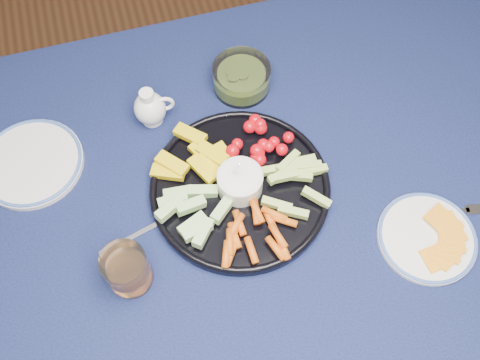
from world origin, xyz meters
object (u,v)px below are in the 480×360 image
object	(u,v)px
creamer_pitcher	(150,108)
side_plate_extra	(32,163)
crudite_platter	(239,187)
dining_table	(274,217)
juice_tumbler	(128,271)
pickle_bowl	(241,78)
cheese_plate	(427,237)

from	to	relation	value
creamer_pitcher	side_plate_extra	size ratio (longest dim) A/B	0.45
crudite_platter	side_plate_extra	distance (m)	0.44
dining_table	creamer_pitcher	distance (m)	0.35
dining_table	side_plate_extra	xyz separation A→B (m)	(-0.47, 0.22, 0.10)
juice_tumbler	side_plate_extra	distance (m)	0.34
side_plate_extra	juice_tumbler	bearing A→B (deg)	-62.64
crudite_platter	creamer_pitcher	distance (m)	0.26
dining_table	crudite_platter	size ratio (longest dim) A/B	4.57
dining_table	juice_tumbler	bearing A→B (deg)	-165.69
dining_table	pickle_bowl	bearing A→B (deg)	87.82
pickle_bowl	juice_tumbler	size ratio (longest dim) A/B	1.32
juice_tumbler	side_plate_extra	xyz separation A→B (m)	(-0.15, 0.30, -0.03)
cheese_plate	pickle_bowl	bearing A→B (deg)	118.04
creamer_pitcher	pickle_bowl	size ratio (longest dim) A/B	0.74
creamer_pitcher	juice_tumbler	world-z (taller)	juice_tumbler
creamer_pitcher	cheese_plate	world-z (taller)	creamer_pitcher
dining_table	cheese_plate	size ratio (longest dim) A/B	8.68
juice_tumbler	cheese_plate	bearing A→B (deg)	-8.23
dining_table	cheese_plate	distance (m)	0.32
creamer_pitcher	juice_tumbler	distance (m)	0.36
dining_table	creamer_pitcher	xyz separation A→B (m)	(-0.20, 0.26, 0.13)
crudite_platter	juice_tumbler	world-z (taller)	crudite_platter
crudite_platter	pickle_bowl	size ratio (longest dim) A/B	2.82
creamer_pitcher	cheese_plate	size ratio (longest dim) A/B	0.50
pickle_bowl	dining_table	bearing A→B (deg)	-92.18
dining_table	side_plate_extra	size ratio (longest dim) A/B	7.80
dining_table	side_plate_extra	distance (m)	0.52
dining_table	cheese_plate	world-z (taller)	cheese_plate
pickle_bowl	crudite_platter	bearing A→B (deg)	-107.14
dining_table	pickle_bowl	size ratio (longest dim) A/B	12.89
side_plate_extra	crudite_platter	bearing A→B (deg)	-24.33
crudite_platter	side_plate_extra	xyz separation A→B (m)	(-0.40, 0.18, -0.01)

